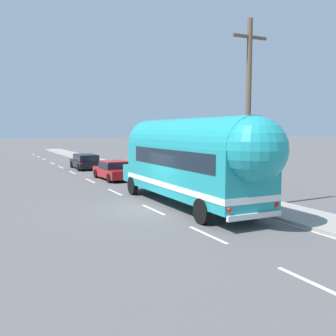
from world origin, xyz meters
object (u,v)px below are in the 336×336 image
(utility_pole, at_px, (248,111))
(car_second, at_px, (85,161))
(painted_bus, at_px, (193,158))
(car_lead, at_px, (114,170))

(utility_pole, xyz_separation_m, car_second, (-2.40, 20.44, -3.64))
(car_second, bearing_deg, painted_bus, -89.66)
(utility_pole, xyz_separation_m, car_lead, (-2.33, 12.25, -3.69))
(utility_pole, height_order, painted_bus, utility_pole)
(painted_bus, bearing_deg, car_lead, 90.25)
(painted_bus, relative_size, car_second, 2.59)
(utility_pole, relative_size, car_lead, 1.91)
(utility_pole, distance_m, car_lead, 13.00)
(utility_pole, xyz_separation_m, painted_bus, (-2.28, 1.00, -2.12))
(painted_bus, height_order, car_lead, painted_bus)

